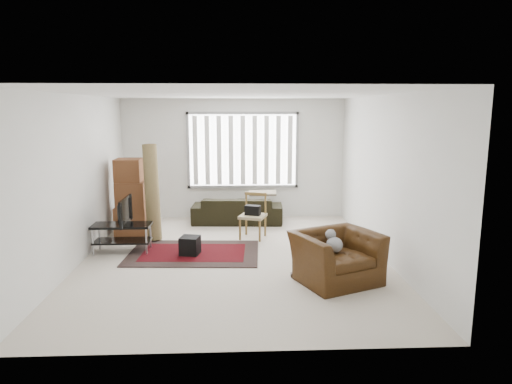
{
  "coord_description": "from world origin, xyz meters",
  "views": [
    {
      "loc": [
        0.04,
        -7.34,
        2.47
      ],
      "look_at": [
        0.39,
        0.43,
        1.05
      ],
      "focal_mm": 32.0,
      "sensor_mm": 36.0,
      "label": 1
    }
  ],
  "objects_px": {
    "tv_stand": "(122,232)",
    "side_chair": "(253,214)",
    "moving_boxes": "(131,199)",
    "armchair": "(336,254)",
    "sofa": "(237,206)"
  },
  "relations": [
    {
      "from": "armchair",
      "to": "moving_boxes",
      "type": "bearing_deg",
      "value": 118.68
    },
    {
      "from": "sofa",
      "to": "armchair",
      "type": "relative_size",
      "value": 1.38
    },
    {
      "from": "tv_stand",
      "to": "armchair",
      "type": "bearing_deg",
      "value": -24.07
    },
    {
      "from": "moving_boxes",
      "to": "sofa",
      "type": "bearing_deg",
      "value": 20.89
    },
    {
      "from": "sofa",
      "to": "side_chair",
      "type": "height_order",
      "value": "side_chair"
    },
    {
      "from": "moving_boxes",
      "to": "sofa",
      "type": "relative_size",
      "value": 0.77
    },
    {
      "from": "moving_boxes",
      "to": "armchair",
      "type": "bearing_deg",
      "value": -37.87
    },
    {
      "from": "tv_stand",
      "to": "moving_boxes",
      "type": "relative_size",
      "value": 0.66
    },
    {
      "from": "tv_stand",
      "to": "armchair",
      "type": "distance_m",
      "value": 3.75
    },
    {
      "from": "tv_stand",
      "to": "side_chair",
      "type": "height_order",
      "value": "side_chair"
    },
    {
      "from": "sofa",
      "to": "side_chair",
      "type": "relative_size",
      "value": 2.26
    },
    {
      "from": "moving_boxes",
      "to": "armchair",
      "type": "distance_m",
      "value": 4.48
    },
    {
      "from": "moving_boxes",
      "to": "armchair",
      "type": "xyz_separation_m",
      "value": [
        3.53,
        -2.74,
        -0.28
      ]
    },
    {
      "from": "moving_boxes",
      "to": "sofa",
      "type": "xyz_separation_m",
      "value": [
        2.11,
        0.81,
        -0.33
      ]
    },
    {
      "from": "tv_stand",
      "to": "moving_boxes",
      "type": "height_order",
      "value": "moving_boxes"
    }
  ]
}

